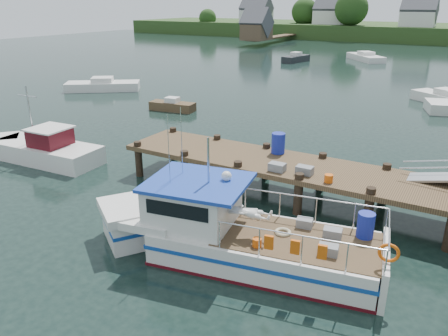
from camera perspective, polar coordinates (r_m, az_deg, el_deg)
The scene contains 10 objects.
ground_plane at distance 18.17m, azimuth 5.12°, elevation -2.94°, with size 160.00×160.00×0.00m, color black.
far_shore at distance 97.86m, azimuth 27.24°, elevation 15.70°, with size 140.00×42.55×9.22m.
dock at distance 15.95m, azimuth 27.03°, elevation -0.03°, with size 16.60×3.00×4.78m.
lobster_boat at distance 13.27m, azimuth 0.61°, elevation -8.49°, with size 9.33×4.08×4.45m.
work_boat at distance 23.19m, azimuth -22.80°, elevation 2.34°, with size 6.92×2.47×3.63m.
moored_rowboat at distance 31.69m, azimuth -6.75°, elevation 8.09°, with size 3.39×1.54×0.95m.
moored_a at distance 40.29m, azimuth -15.54°, elevation 10.34°, with size 6.30×5.40×1.15m.
moored_b at distance 37.43m, azimuth 27.01°, elevation 8.08°, with size 5.34×4.54×1.17m.
moored_d at distance 62.16m, azimuth 18.00°, elevation 13.61°, with size 6.14×6.75×1.16m.
moored_e at distance 58.62m, azimuth 9.37°, elevation 13.96°, with size 2.36×4.71×1.24m.
Camera 1 is at (6.93, -15.10, 7.33)m, focal length 35.00 mm.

